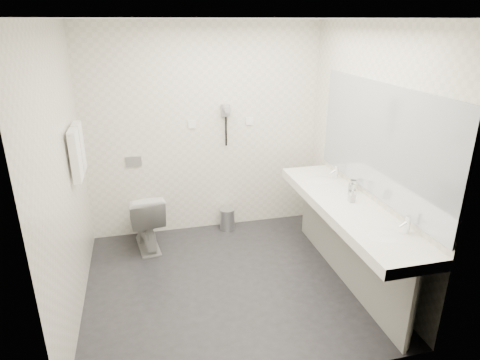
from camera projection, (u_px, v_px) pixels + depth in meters
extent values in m
plane|color=#232327|center=(229.00, 283.00, 4.21)|extent=(2.80, 2.80, 0.00)
plane|color=white|center=(226.00, 19.00, 3.31)|extent=(2.80, 2.80, 0.00)
plane|color=white|center=(205.00, 132.00, 4.94)|extent=(2.80, 0.00, 2.80)
plane|color=white|center=(272.00, 233.00, 2.59)|extent=(2.80, 0.00, 2.80)
plane|color=white|center=(63.00, 180.00, 3.45)|extent=(0.00, 2.60, 2.60)
plane|color=white|center=(367.00, 155.00, 4.08)|extent=(0.00, 2.60, 2.60)
cube|color=white|center=(347.00, 208.00, 3.99)|extent=(0.55, 2.20, 0.10)
cube|color=gray|center=(345.00, 247.00, 4.15)|extent=(0.03, 2.15, 0.75)
cylinder|color=silver|center=(412.00, 312.00, 3.22)|extent=(0.06, 0.06, 0.75)
cylinder|color=silver|center=(308.00, 205.00, 5.10)|extent=(0.06, 0.06, 0.75)
cube|color=#B2BCC6|center=(379.00, 141.00, 3.82)|extent=(0.02, 2.20, 1.05)
ellipsoid|color=white|center=(385.00, 237.00, 3.39)|extent=(0.40, 0.31, 0.05)
ellipsoid|color=white|center=(319.00, 181.00, 4.57)|extent=(0.40, 0.31, 0.05)
cylinder|color=silver|center=(408.00, 225.00, 3.40)|extent=(0.04, 0.04, 0.15)
cylinder|color=silver|center=(336.00, 172.00, 4.58)|extent=(0.04, 0.04, 0.15)
imported|color=beige|center=(352.00, 196.00, 3.99)|extent=(0.06, 0.06, 0.12)
cylinder|color=silver|center=(351.00, 189.00, 4.18)|extent=(0.08, 0.08, 0.11)
cylinder|color=silver|center=(353.00, 185.00, 4.27)|extent=(0.08, 0.08, 0.11)
imported|color=white|center=(145.00, 220.00, 4.78)|extent=(0.47, 0.73, 0.69)
cube|color=#B2B5BA|center=(134.00, 161.00, 4.85)|extent=(0.18, 0.02, 0.12)
cylinder|color=#B2B5BA|center=(227.00, 220.00, 5.25)|extent=(0.21, 0.21, 0.26)
cylinder|color=#B2B5BA|center=(227.00, 210.00, 5.20)|extent=(0.19, 0.19, 0.02)
cylinder|color=silver|center=(73.00, 129.00, 3.85)|extent=(0.02, 0.62, 0.02)
cube|color=white|center=(76.00, 156.00, 3.81)|extent=(0.07, 0.24, 0.48)
cube|color=white|center=(79.00, 147.00, 4.06)|extent=(0.07, 0.24, 0.48)
cube|color=#949599|center=(226.00, 110.00, 4.88)|extent=(0.10, 0.04, 0.14)
cylinder|color=#949599|center=(227.00, 109.00, 4.81)|extent=(0.08, 0.14, 0.08)
cylinder|color=black|center=(226.00, 131.00, 4.96)|extent=(0.02, 0.02, 0.35)
cube|color=white|center=(192.00, 124.00, 4.86)|extent=(0.09, 0.02, 0.09)
cube|color=white|center=(250.00, 121.00, 5.02)|extent=(0.09, 0.02, 0.09)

